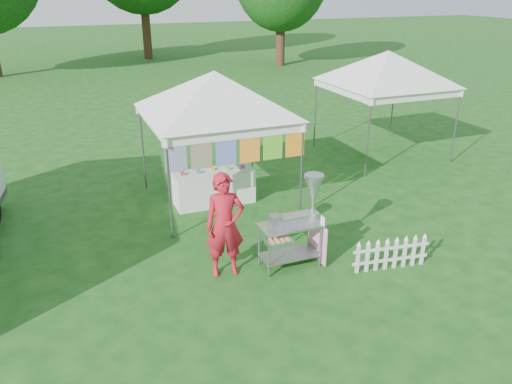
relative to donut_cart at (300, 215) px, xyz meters
name	(u,v)px	position (x,y,z in m)	size (l,w,h in m)	color
ground	(280,275)	(-0.46, -0.23, -0.99)	(120.00, 120.00, 0.00)	#174814
canopy_main	(214,71)	(-0.46, 3.27, 2.00)	(4.24, 4.24, 3.45)	#59595E
canopy_right	(389,51)	(5.04, 4.77, 2.00)	(4.24, 4.24, 3.45)	#59595E
donut_cart	(300,215)	(0.00, 0.00, 0.00)	(1.21, 0.82, 1.68)	gray
vendor	(225,225)	(-1.31, 0.21, -0.06)	(0.68, 0.44, 1.86)	#B11525
picket_fence	(391,254)	(1.44, -0.75, -0.70)	(1.43, 0.23, 0.56)	silver
display_table	(214,187)	(-0.58, 3.19, -0.60)	(1.80, 0.70, 0.77)	white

